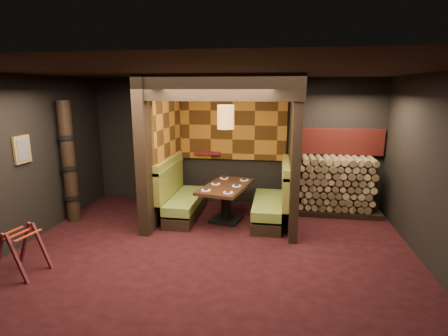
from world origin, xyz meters
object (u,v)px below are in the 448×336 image
booth_bench_left (181,198)px  luggage_rack (21,249)px  pendant_lamp (226,117)px  totem_column (69,163)px  booth_bench_right (273,203)px  dining_table (226,196)px  firewood_stack (339,186)px

booth_bench_left → luggage_rack: 3.05m
pendant_lamp → luggage_rack: bearing=-137.1°
luggage_rack → totem_column: size_ratio=0.31×
booth_bench_right → dining_table: bearing=-173.6°
booth_bench_right → luggage_rack: (-3.53, -2.57, -0.04)m
dining_table → firewood_stack: bearing=19.4°
booth_bench_left → pendant_lamp: 1.95m
totem_column → dining_table: bearing=8.3°
booth_bench_left → firewood_stack: size_ratio=0.92×
totem_column → firewood_stack: size_ratio=1.39×
booth_bench_left → booth_bench_right: 1.89m
luggage_rack → booth_bench_left: bearing=57.5°
pendant_lamp → dining_table: bearing=90.0°
dining_table → totem_column: (-3.05, -0.45, 0.67)m
booth_bench_left → totem_column: 2.30m
booth_bench_right → totem_column: (-3.98, -0.55, 0.79)m
booth_bench_left → pendant_lamp: bearing=-9.1°
pendant_lamp → luggage_rack: pendant_lamp is taller
booth_bench_left → dining_table: booth_bench_left is taller
pendant_lamp → firewood_stack: (2.28, 0.85, -1.48)m
dining_table → pendant_lamp: (-0.00, -0.05, 1.58)m
dining_table → pendant_lamp: 1.58m
booth_bench_left → luggage_rack: size_ratio=2.16×
totem_column → firewood_stack: totem_column is taller
pendant_lamp → luggage_rack: 3.95m
pendant_lamp → firewood_stack: pendant_lamp is taller
booth_bench_left → booth_bench_right: same height
firewood_stack → totem_column: bearing=-166.8°
dining_table → firewood_stack: (2.28, 0.80, 0.10)m
totem_column → booth_bench_left: bearing=14.8°
luggage_rack → pendant_lamp: bearing=42.9°
booth_bench_right → dining_table: (-0.93, -0.10, 0.11)m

